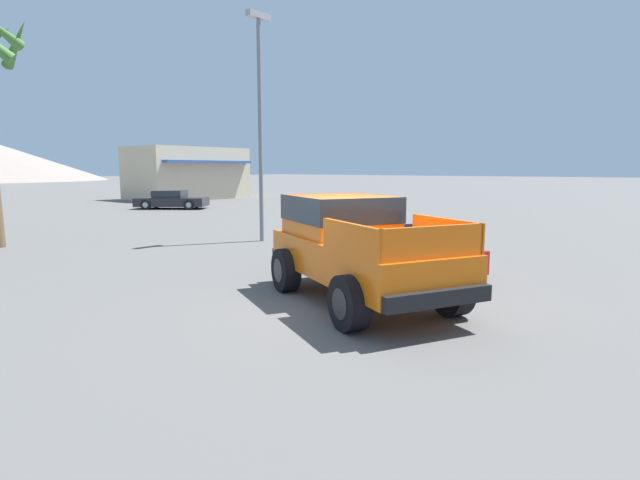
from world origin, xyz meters
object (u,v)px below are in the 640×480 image
object	(u,v)px
red_convertible_car	(407,251)
street_lamp_post	(260,106)
parked_car_dark	(171,199)
orange_pickup_truck	(354,242)

from	to	relation	value
red_convertible_car	street_lamp_post	world-z (taller)	street_lamp_post
red_convertible_car	parked_car_dark	world-z (taller)	parked_car_dark
street_lamp_post	red_convertible_car	bearing A→B (deg)	-98.78
parked_car_dark	red_convertible_car	bearing A→B (deg)	32.73
orange_pickup_truck	parked_car_dark	xyz separation A→B (m)	(10.16, 21.56, -0.50)
orange_pickup_truck	street_lamp_post	bearing A→B (deg)	84.50
orange_pickup_truck	parked_car_dark	bearing A→B (deg)	90.06
red_convertible_car	parked_car_dark	distance (m)	21.98
red_convertible_car	street_lamp_post	bearing A→B (deg)	111.08
orange_pickup_truck	red_convertible_car	world-z (taller)	orange_pickup_truck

